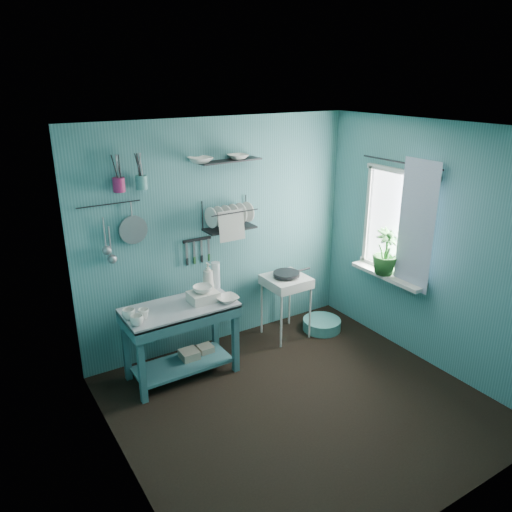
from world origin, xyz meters
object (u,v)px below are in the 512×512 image
frying_pan (286,274)px  utensil_cup_teal (141,182)px  water_bottle (216,275)px  utensil_cup_magenta (119,185)px  soap_bottle (208,277)px  mug_left (137,320)px  colander (133,230)px  dish_rack (230,215)px  mug_mid (144,314)px  storage_tin_small (206,354)px  floor_basin (322,324)px  mug_right (129,314)px  hotplate_stand (286,306)px  work_counter (181,341)px  potted_plant (386,252)px  wash_tub (203,297)px  storage_tin_large (190,360)px

frying_pan → utensil_cup_teal: utensil_cup_teal is taller
water_bottle → utensil_cup_magenta: (-0.88, 0.17, 1.03)m
soap_bottle → utensil_cup_magenta: utensil_cup_magenta is taller
mug_left → colander: 0.91m
frying_pan → dish_rack: size_ratio=0.55×
mug_mid → storage_tin_small: mug_mid is taller
mug_mid → floor_basin: size_ratio=0.22×
water_bottle → frying_pan: (0.84, -0.10, -0.14)m
floor_basin → mug_right: bearing=179.9°
utensil_cup_magenta → storage_tin_small: size_ratio=0.65×
hotplate_stand → utensil_cup_magenta: utensil_cup_magenta is taller
soap_bottle → storage_tin_small: (-0.12, -0.12, -0.82)m
mug_mid → colander: colander is taller
water_bottle → utensil_cup_teal: utensil_cup_teal is taller
mug_mid → utensil_cup_magenta: size_ratio=0.77×
work_counter → utensil_cup_magenta: (-0.36, 0.39, 1.55)m
potted_plant → floor_basin: (-0.39, 0.54, -1.02)m
wash_tub → colander: 0.94m
soap_bottle → water_bottle: soap_bottle is taller
dish_rack → colander: 1.02m
work_counter → colander: size_ratio=3.89×
potted_plant → storage_tin_large: bearing=164.1°
wash_tub → utensil_cup_magenta: (-0.61, 0.41, 1.12)m
work_counter → mug_left: 0.67m
work_counter → floor_basin: 1.84m
mug_right → floor_basin: 2.43m
mug_left → potted_plant: 2.72m
frying_pan → utensil_cup_teal: bearing=170.0°
hotplate_stand → mug_left: bearing=-179.3°
hotplate_stand → storage_tin_large: hotplate_stand is taller
frying_pan → utensil_cup_magenta: utensil_cup_magenta is taller
storage_tin_large → mug_mid: bearing=-167.1°
potted_plant → floor_basin: 1.22m
mug_left → wash_tub: 0.74m
frying_pan → storage_tin_large: frying_pan is taller
wash_tub → utensil_cup_teal: size_ratio=2.15×
hotplate_stand → storage_tin_small: size_ratio=3.70×
work_counter → floor_basin: work_counter is taller
colander → floor_basin: bearing=-11.5°
water_bottle → utensil_cup_magenta: 1.36m
work_counter → storage_tin_small: work_counter is taller
soap_bottle → mug_left: bearing=-158.2°
mug_mid → floor_basin: (2.19, 0.06, -0.75)m
mug_mid → frying_pan: bearing=5.9°
work_counter → storage_tin_small: bearing=25.2°
wash_tub → mug_right: bearing=178.5°
work_counter → utensil_cup_teal: bearing=121.0°
soap_bottle → hotplate_stand: soap_bottle is taller
colander → potted_plant: size_ratio=0.55×
wash_tub → frying_pan: size_ratio=0.93×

